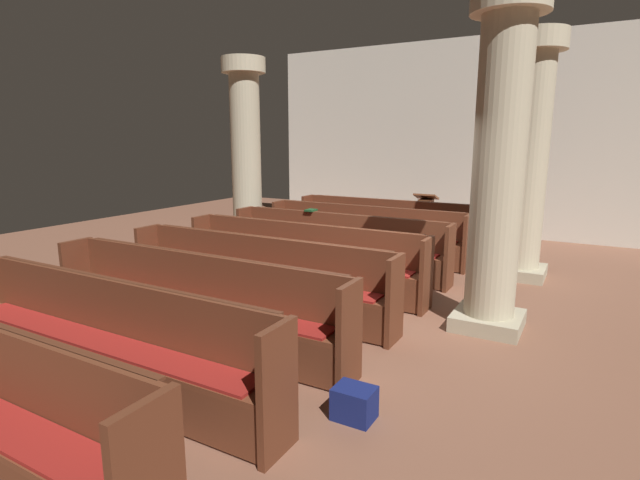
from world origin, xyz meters
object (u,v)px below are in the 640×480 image
(pew_row_1, at_px, (365,232))
(pillar_aisle_rear, at_px, (499,161))
(pew_row_6, at_px, (101,335))
(pillar_aisle_side, at_px, (528,155))
(pew_row_0, at_px, (387,223))
(pillar_far_side, at_px, (246,151))
(kneeler_box_navy, at_px, (354,403))
(pew_row_2, at_px, (337,243))
(pew_row_3, at_px, (302,256))
(lectern, at_px, (425,222))
(pew_row_5, at_px, (193,299))
(hymn_book, at_px, (311,210))
(pew_row_4, at_px, (256,274))

(pew_row_1, height_order, pillar_aisle_rear, pillar_aisle_rear)
(pew_row_6, xyz_separation_m, pillar_aisle_side, (2.73, 5.80, 1.47))
(pew_row_0, bearing_deg, pillar_far_side, -155.61)
(kneeler_box_navy, bearing_deg, pillar_aisle_side, 83.82)
(pew_row_2, height_order, pew_row_3, same)
(pew_row_2, distance_m, lectern, 3.20)
(pew_row_2, relative_size, lectern, 3.58)
(pew_row_1, relative_size, pew_row_5, 1.00)
(lectern, distance_m, kneeler_box_navy, 7.24)
(lectern, bearing_deg, pillar_aisle_rear, -63.92)
(pew_row_1, bearing_deg, pillar_far_side, -178.32)
(pew_row_0, xyz_separation_m, pillar_aisle_side, (2.73, -1.03, 1.47))
(pillar_aisle_side, bearing_deg, hymn_book, -162.43)
(pew_row_2, bearing_deg, pillar_aisle_side, 24.48)
(pew_row_3, height_order, pillar_aisle_rear, pillar_aisle_rear)
(pillar_aisle_rear, height_order, kneeler_box_navy, pillar_aisle_rear)
(pillar_far_side, xyz_separation_m, lectern, (3.22, 2.09, -1.53))
(pew_row_4, distance_m, pillar_aisle_side, 4.69)
(pew_row_4, distance_m, pillar_far_side, 4.53)
(kneeler_box_navy, bearing_deg, pillar_aisle_rear, 77.76)
(pew_row_1, xyz_separation_m, lectern, (0.54, 2.02, -0.06))
(pillar_aisle_side, distance_m, pillar_aisle_rear, 2.57)
(lectern, bearing_deg, kneeler_box_navy, -76.91)
(pew_row_3, height_order, pillar_far_side, pillar_far_side)
(pew_row_3, relative_size, pew_row_5, 1.00)
(pew_row_0, relative_size, pillar_aisle_side, 1.01)
(pew_row_0, relative_size, pew_row_3, 1.00)
(lectern, xyz_separation_m, kneeler_box_navy, (1.64, -7.04, -0.32))
(pillar_aisle_side, distance_m, kneeler_box_navy, 5.49)
(pew_row_2, height_order, pew_row_4, same)
(pew_row_3, distance_m, pew_row_6, 3.41)
(pew_row_3, relative_size, pew_row_6, 1.00)
(pew_row_0, relative_size, pillar_aisle_rear, 1.01)
(pew_row_1, distance_m, lectern, 2.09)
(pew_row_5, height_order, pillar_aisle_side, pillar_aisle_side)
(pew_row_4, distance_m, pillar_aisle_rear, 3.24)
(pillar_aisle_side, height_order, hymn_book, pillar_aisle_side)
(pew_row_3, bearing_deg, hymn_book, 114.83)
(lectern, distance_m, hymn_book, 3.23)
(hymn_book, xyz_separation_m, kneeler_box_navy, (2.79, -4.08, -0.87))
(hymn_book, bearing_deg, pew_row_5, -80.35)
(pew_row_1, height_order, lectern, lectern)
(pew_row_1, xyz_separation_m, hymn_book, (-0.61, -0.95, 0.48))
(pew_row_5, relative_size, pillar_aisle_side, 1.01)
(pew_row_6, xyz_separation_m, lectern, (0.54, 7.71, -0.06))
(pew_row_6, relative_size, pillar_aisle_rear, 1.01)
(pew_row_1, relative_size, pew_row_4, 1.00)
(pew_row_1, distance_m, pillar_far_side, 3.06)
(pew_row_1, bearing_deg, kneeler_box_navy, -66.60)
(pew_row_2, xyz_separation_m, pillar_aisle_side, (2.73, 1.24, 1.47))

